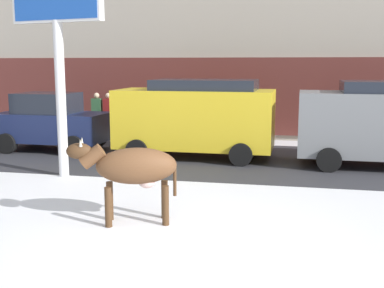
# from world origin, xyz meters

# --- Properties ---
(ground_plane) EXTENTS (120.00, 120.00, 0.00)m
(ground_plane) POSITION_xyz_m (0.00, 0.00, 0.00)
(ground_plane) COLOR white
(road_strip) EXTENTS (60.00, 5.60, 0.01)m
(road_strip) POSITION_xyz_m (0.00, 7.04, 0.00)
(road_strip) COLOR #333338
(road_strip) RESTS_ON ground
(cow_brown) EXTENTS (1.93, 0.99, 1.54)m
(cow_brown) POSITION_xyz_m (-1.20, 1.11, 0.99)
(cow_brown) COLOR brown
(cow_brown) RESTS_ON ground
(car_navy_hatchback) EXTENTS (3.53, 1.97, 1.86)m
(car_navy_hatchback) POSITION_xyz_m (-6.10, 7.48, 0.93)
(car_navy_hatchback) COLOR #19234C
(car_navy_hatchback) RESTS_ON ground
(car_yellow_van) EXTENTS (4.63, 2.18, 2.32)m
(car_yellow_van) POSITION_xyz_m (-1.31, 7.23, 1.24)
(car_yellow_van) COLOR gold
(car_yellow_van) RESTS_ON ground
(pedestrian_near_billboard) EXTENTS (0.36, 0.24, 1.73)m
(pedestrian_near_billboard) POSITION_xyz_m (-5.10, 9.89, 0.88)
(pedestrian_near_billboard) COLOR #282833
(pedestrian_near_billboard) RESTS_ON ground
(pedestrian_by_cars) EXTENTS (0.36, 0.24, 1.73)m
(pedestrian_by_cars) POSITION_xyz_m (-5.55, 9.89, 0.88)
(pedestrian_by_cars) COLOR #282833
(pedestrian_by_cars) RESTS_ON ground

